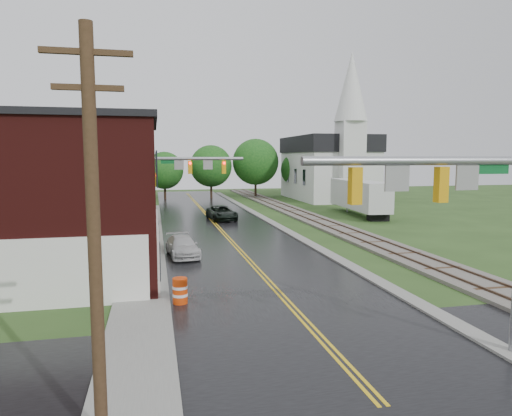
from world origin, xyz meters
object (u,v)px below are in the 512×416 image
object	(u,v)px
traffic_signal_near	(463,202)
utility_pole_c	(143,171)
tree_left_b	(3,164)
utility_pole_b	(135,181)
pickup_white	(182,246)
utility_pole_a	(94,233)
church	(331,160)
semi_trailer	(359,195)
tree_left_c	(71,175)
tree_left_e	(125,170)
suv_dark	(222,213)
construction_barrel	(180,291)
brick_building	(13,200)
traffic_signal_far	(181,174)

from	to	relation	value
traffic_signal_near	utility_pole_c	world-z (taller)	utility_pole_c
tree_left_b	utility_pole_c	bearing A→B (deg)	47.61
traffic_signal_near	utility_pole_b	size ratio (longest dim) A/B	0.82
pickup_white	utility_pole_a	bearing A→B (deg)	-104.71
utility_pole_b	church	bearing A→B (deg)	49.82
semi_trailer	utility_pole_a	bearing A→B (deg)	-122.69
tree_left_c	tree_left_e	xyz separation A→B (m)	(5.00, 6.00, 0.30)
semi_trailer	tree_left_c	bearing A→B (deg)	172.12
tree_left_e	suv_dark	world-z (taller)	tree_left_e
utility_pole_c	tree_left_e	size ratio (longest dim) A/B	1.10
tree_left_e	pickup_white	xyz separation A→B (m)	(4.96, -26.82, -4.18)
utility_pole_c	semi_trailer	size ratio (longest dim) A/B	0.74
utility_pole_c	tree_left_e	world-z (taller)	utility_pole_c
semi_trailer	utility_pole_b	bearing A→B (deg)	-149.07
traffic_signal_near	construction_barrel	size ratio (longest dim) A/B	6.49
utility_pole_a	suv_dark	xyz separation A→B (m)	(7.81, 35.19, -4.01)
church	utility_pole_a	bearing A→B (deg)	-116.51
construction_barrel	traffic_signal_near	bearing A→B (deg)	-42.93
brick_building	utility_pole_b	distance (m)	9.03
utility_pole_b	tree_left_c	xyz separation A→B (m)	(-7.05, 17.90, -0.21)
utility_pole_c	tree_left_b	world-z (taller)	tree_left_b
church	suv_dark	distance (m)	27.03
suv_dark	pickup_white	size ratio (longest dim) A/B	1.18
suv_dark	semi_trailer	size ratio (longest dim) A/B	0.42
utility_pole_c	tree_left_e	bearing A→B (deg)	137.16
church	semi_trailer	bearing A→B (deg)	-102.10
brick_building	utility_pole_b	bearing A→B (deg)	50.93
tree_left_c	pickup_white	xyz separation A→B (m)	(9.96, -20.82, -3.88)
construction_barrel	suv_dark	bearing A→B (deg)	77.74
pickup_white	construction_barrel	world-z (taller)	pickup_white
utility_pole_a	tree_left_c	world-z (taller)	utility_pole_a
utility_pole_b	tree_left_b	size ratio (longest dim) A/B	0.93
traffic_signal_near	utility_pole_a	size ratio (longest dim) A/B	0.82
traffic_signal_near	semi_trailer	distance (m)	36.15
traffic_signal_far	semi_trailer	xyz separation A→B (m)	(19.61, 8.75, -2.72)
traffic_signal_near	construction_barrel	xyz separation A→B (m)	(-8.04, 7.48, -4.40)
tree_left_e	semi_trailer	distance (m)	27.09
pickup_white	traffic_signal_far	bearing A→B (deg)	80.95
tree_left_b	utility_pole_b	bearing A→B (deg)	-41.86
utility_pole_a	tree_left_e	xyz separation A→B (m)	(-2.05, 45.90, 0.09)
suv_dark	church	bearing A→B (deg)	38.24
church	traffic_signal_near	bearing A→B (deg)	-107.72
utility_pole_c	church	bearing A→B (deg)	19.97
traffic_signal_far	pickup_white	world-z (taller)	traffic_signal_far
utility_pole_c	tree_left_c	xyz separation A→B (m)	(-7.05, -4.10, -0.21)
utility_pole_a	pickup_white	bearing A→B (deg)	81.32
brick_building	construction_barrel	distance (m)	10.29
utility_pole_a	suv_dark	distance (m)	36.27
suv_dark	construction_barrel	size ratio (longest dim) A/B	4.54
brick_building	construction_barrel	xyz separation A→B (m)	(7.91, -5.52, -3.59)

